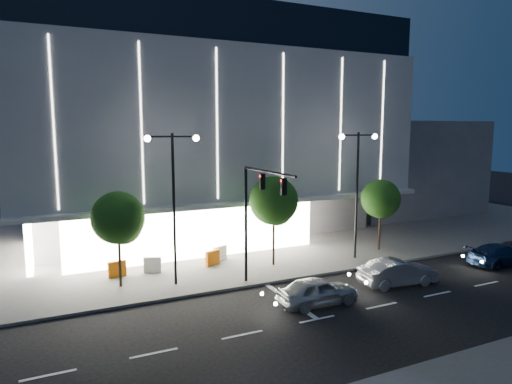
{
  "coord_description": "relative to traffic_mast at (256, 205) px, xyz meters",
  "views": [
    {
      "loc": [
        -9.77,
        -19.41,
        9.25
      ],
      "look_at": [
        3.24,
        8.14,
        5.0
      ],
      "focal_mm": 32.0,
      "sensor_mm": 36.0,
      "label": 1
    }
  ],
  "objects": [
    {
      "name": "ground",
      "position": [
        -1.0,
        -3.34,
        -5.03
      ],
      "size": [
        160.0,
        160.0,
        0.0
      ],
      "primitive_type": "plane",
      "color": "black",
      "rests_on": "ground"
    },
    {
      "name": "sidewalk_museum",
      "position": [
        4.0,
        20.66,
        -4.95
      ],
      "size": [
        70.0,
        40.0,
        0.15
      ],
      "primitive_type": "cube",
      "color": "#474747",
      "rests_on": "ground"
    },
    {
      "name": "museum",
      "position": [
        1.98,
        18.97,
        4.25
      ],
      "size": [
        30.0,
        25.8,
        18.0
      ],
      "color": "#4C4C51",
      "rests_on": "ground"
    },
    {
      "name": "annex_building",
      "position": [
        25.0,
        20.66,
        -0.03
      ],
      "size": [
        16.0,
        20.0,
        10.0
      ],
      "primitive_type": "cube",
      "color": "#4C4C51",
      "rests_on": "ground"
    },
    {
      "name": "traffic_mast",
      "position": [
        0.0,
        0.0,
        0.0
      ],
      "size": [
        0.33,
        5.89,
        7.07
      ],
      "color": "black",
      "rests_on": "ground"
    },
    {
      "name": "street_lamp_west",
      "position": [
        -4.0,
        2.66,
        0.93
      ],
      "size": [
        3.16,
        0.36,
        9.0
      ],
      "color": "black",
      "rests_on": "ground"
    },
    {
      "name": "street_lamp_east",
      "position": [
        9.0,
        2.66,
        0.93
      ],
      "size": [
        3.16,
        0.36,
        9.0
      ],
      "color": "black",
      "rests_on": "ground"
    },
    {
      "name": "tree_left",
      "position": [
        -6.97,
        3.68,
        -0.99
      ],
      "size": [
        3.02,
        3.02,
        5.72
      ],
      "color": "black",
      "rests_on": "ground"
    },
    {
      "name": "tree_mid",
      "position": [
        3.03,
        3.68,
        -0.69
      ],
      "size": [
        3.25,
        3.25,
        6.15
      ],
      "color": "black",
      "rests_on": "ground"
    },
    {
      "name": "tree_right",
      "position": [
        12.03,
        3.68,
        -1.14
      ],
      "size": [
        2.91,
        2.91,
        5.51
      ],
      "color": "black",
      "rests_on": "ground"
    },
    {
      "name": "car_lead",
      "position": [
        2.0,
        -3.28,
        -4.28
      ],
      "size": [
        4.43,
        1.82,
        1.5
      ],
      "primitive_type": "imported",
      "rotation": [
        0.0,
        0.0,
        1.56
      ],
      "color": "#A3A6AA",
      "rests_on": "ground"
    },
    {
      "name": "car_second",
      "position": [
        8.03,
        -2.72,
        -4.25
      ],
      "size": [
        4.89,
        2.19,
        1.56
      ],
      "primitive_type": "imported",
      "rotation": [
        0.0,
        0.0,
        1.45
      ],
      "color": "#A3A4AA",
      "rests_on": "ground"
    },
    {
      "name": "car_third",
      "position": [
        17.21,
        -2.61,
        -4.3
      ],
      "size": [
        5.12,
        2.29,
        1.46
      ],
      "primitive_type": "imported",
      "rotation": [
        0.0,
        0.0,
        1.52
      ],
      "color": "#122244",
      "rests_on": "ground"
    },
    {
      "name": "barrier_a",
      "position": [
        -6.92,
        5.5,
        -4.38
      ],
      "size": [
        1.12,
        0.39,
        1.0
      ],
      "primitive_type": "cube",
      "rotation": [
        0.0,
        0.0,
        0.13
      ],
      "color": "orange",
      "rests_on": "sidewalk_museum"
    },
    {
      "name": "barrier_b",
      "position": [
        -4.74,
        5.47,
        -4.38
      ],
      "size": [
        1.11,
        0.64,
        1.0
      ],
      "primitive_type": "cube",
      "rotation": [
        0.0,
        0.0,
        -0.38
      ],
      "color": "white",
      "rests_on": "sidewalk_museum"
    },
    {
      "name": "barrier_c",
      "position": [
        -0.75,
        5.31,
        -4.38
      ],
      "size": [
        1.11,
        0.66,
        1.0
      ],
      "primitive_type": "cube",
      "rotation": [
        0.0,
        0.0,
        0.4
      ],
      "color": "orange",
      "rests_on": "sidewalk_museum"
    },
    {
      "name": "barrier_d",
      "position": [
        0.12,
        6.17,
        -4.38
      ],
      "size": [
        1.11,
        0.67,
        1.0
      ],
      "primitive_type": "cube",
      "rotation": [
        0.0,
        0.0,
        0.41
      ],
      "color": "white",
      "rests_on": "sidewalk_museum"
    }
  ]
}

